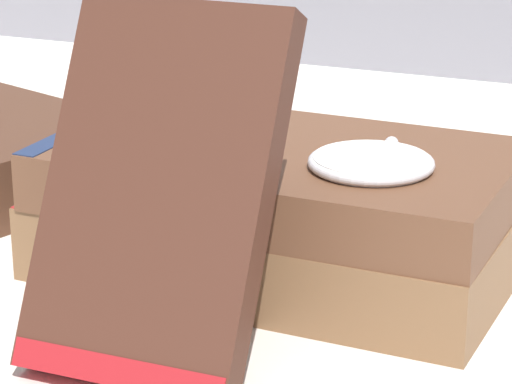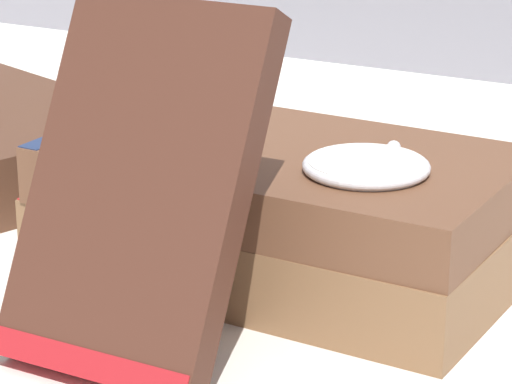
{
  "view_description": "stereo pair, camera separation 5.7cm",
  "coord_description": "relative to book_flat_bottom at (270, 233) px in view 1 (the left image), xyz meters",
  "views": [
    {
      "loc": [
        0.19,
        -0.51,
        0.24
      ],
      "look_at": [
        -0.03,
        0.0,
        0.05
      ],
      "focal_mm": 85.0,
      "sensor_mm": 36.0,
      "label": 1
    },
    {
      "loc": [
        0.24,
        -0.49,
        0.24
      ],
      "look_at": [
        -0.03,
        0.0,
        0.05
      ],
      "focal_mm": 85.0,
      "sensor_mm": 36.0,
      "label": 2
    }
  ],
  "objects": [
    {
      "name": "book_flat_bottom",
      "position": [
        0.0,
        0.0,
        0.0
      ],
      "size": [
        0.24,
        0.14,
        0.04
      ],
      "rotation": [
        0.0,
        0.0,
        -0.04
      ],
      "color": "brown",
      "rests_on": "ground_plane"
    },
    {
      "name": "book_flat_top",
      "position": [
        0.0,
        -0.0,
        0.03
      ],
      "size": [
        0.23,
        0.14,
        0.03
      ],
      "rotation": [
        0.0,
        0.0,
        -0.03
      ],
      "color": "brown",
      "rests_on": "book_flat_bottom"
    },
    {
      "name": "book_leaning_front",
      "position": [
        -0.01,
        -0.11,
        0.05
      ],
      "size": [
        0.1,
        0.09,
        0.15
      ],
      "rotation": [
        -0.48,
        0.0,
        0.0
      ],
      "color": "#422319",
      "rests_on": "ground_plane"
    },
    {
      "name": "pocket_watch",
      "position": [
        0.06,
        -0.01,
        0.05
      ],
      "size": [
        0.06,
        0.06,
        0.01
      ],
      "color": "white",
      "rests_on": "book_flat_top"
    },
    {
      "name": "ground_plane",
      "position": [
        0.02,
        -0.02,
        -0.02
      ],
      "size": [
        3.0,
        3.0,
        0.0
      ],
      "primitive_type": "plane",
      "color": "silver"
    }
  ]
}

